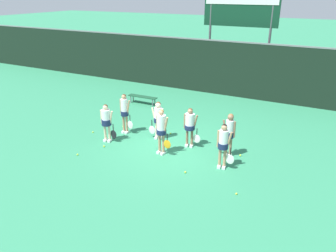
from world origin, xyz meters
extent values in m
plane|color=#2D7F56|center=(0.00, 0.00, 0.00)|extent=(140.00, 140.00, 0.00)
cube|color=black|center=(0.00, 7.89, 1.57)|extent=(60.00, 0.06, 3.14)
cube|color=slate|center=(0.00, 7.89, 3.18)|extent=(60.00, 0.08, 0.08)
cylinder|color=#515156|center=(-1.86, 9.25, 2.70)|extent=(0.14, 0.14, 5.40)
cylinder|color=#515156|center=(1.77, 9.25, 2.70)|extent=(0.14, 0.14, 5.40)
cube|color=#0F3823|center=(-0.04, 9.25, 4.63)|extent=(4.43, 0.12, 1.53)
cube|color=white|center=(-0.04, 9.18, 5.25)|extent=(4.25, 0.02, 0.31)
cube|color=#19472D|center=(-3.74, 4.19, 0.42)|extent=(1.71, 0.39, 0.04)
cylinder|color=slate|center=(-3.04, 4.33, 0.20)|extent=(0.06, 0.06, 0.40)
cylinder|color=slate|center=(-3.04, 4.07, 0.20)|extent=(0.06, 0.06, 0.40)
cylinder|color=slate|center=(-4.44, 4.30, 0.20)|extent=(0.06, 0.06, 0.40)
cylinder|color=slate|center=(-4.44, 4.05, 0.20)|extent=(0.06, 0.06, 0.40)
cylinder|color=beige|center=(-2.40, -0.60, 0.38)|extent=(0.10, 0.10, 0.77)
cylinder|color=beige|center=(-2.59, -0.64, 0.38)|extent=(0.10, 0.10, 0.77)
cube|color=white|center=(-2.40, -0.63, 0.04)|extent=(0.15, 0.26, 0.09)
cube|color=white|center=(-2.59, -0.67, 0.04)|extent=(0.15, 0.26, 0.09)
cylinder|color=#192347|center=(-2.50, -0.62, 0.86)|extent=(0.41, 0.41, 0.25)
cylinder|color=white|center=(-2.50, -0.62, 1.08)|extent=(0.35, 0.35, 0.63)
sphere|color=beige|center=(-2.50, -0.62, 1.50)|extent=(0.21, 0.21, 0.21)
sphere|color=#4C331E|center=(-2.50, -0.60, 1.53)|extent=(0.19, 0.19, 0.19)
cylinder|color=beige|center=(-2.29, -0.58, 1.07)|extent=(0.21, 0.11, 0.60)
cylinder|color=beige|center=(-2.70, -0.66, 1.07)|extent=(0.08, 0.08, 0.60)
cylinder|color=black|center=(-2.20, -0.58, 0.68)|extent=(0.03, 0.03, 0.28)
ellipsoid|color=black|center=(-2.20, -0.58, 0.35)|extent=(0.29, 0.03, 0.39)
cylinder|color=tan|center=(0.13, -0.58, 0.43)|extent=(0.10, 0.10, 0.86)
cylinder|color=tan|center=(-0.05, -0.55, 0.43)|extent=(0.10, 0.10, 0.86)
cube|color=white|center=(0.13, -0.61, 0.04)|extent=(0.14, 0.25, 0.09)
cube|color=white|center=(-0.05, -0.58, 0.04)|extent=(0.14, 0.25, 0.09)
cylinder|color=#192347|center=(0.04, -0.56, 0.92)|extent=(0.38, 0.38, 0.19)
cylinder|color=white|center=(0.04, -0.56, 1.23)|extent=(0.33, 0.33, 0.74)
sphere|color=tan|center=(0.04, -0.56, 1.69)|extent=(0.20, 0.20, 0.20)
sphere|color=olive|center=(0.05, -0.54, 1.72)|extent=(0.18, 0.18, 0.18)
cylinder|color=tan|center=(0.25, -0.59, 1.22)|extent=(0.23, 0.11, 0.70)
cylinder|color=tan|center=(-0.15, -0.54, 1.22)|extent=(0.08, 0.08, 0.70)
cylinder|color=black|center=(0.32, -0.62, 0.78)|extent=(0.03, 0.03, 0.25)
ellipsoid|color=orange|center=(0.32, -0.62, 0.48)|extent=(0.30, 0.03, 0.35)
cylinder|color=tan|center=(2.55, -0.51, 0.40)|extent=(0.10, 0.10, 0.79)
cylinder|color=tan|center=(2.38, -0.53, 0.40)|extent=(0.10, 0.10, 0.79)
cube|color=white|center=(2.56, -0.54, 0.04)|extent=(0.15, 0.25, 0.09)
cube|color=white|center=(2.39, -0.56, 0.04)|extent=(0.15, 0.25, 0.09)
cylinder|color=#192347|center=(2.47, -0.52, 0.87)|extent=(0.36, 0.36, 0.21)
cylinder|color=white|center=(2.47, -0.52, 1.12)|extent=(0.31, 0.31, 0.65)
sphere|color=tan|center=(2.47, -0.52, 1.55)|extent=(0.21, 0.21, 0.21)
sphere|color=black|center=(2.47, -0.50, 1.58)|extent=(0.19, 0.19, 0.19)
cylinder|color=tan|center=(2.66, -0.49, 1.11)|extent=(0.21, 0.11, 0.62)
cylinder|color=tan|center=(2.28, -0.55, 1.11)|extent=(0.08, 0.08, 0.62)
cylinder|color=black|center=(2.75, -0.50, 0.71)|extent=(0.03, 0.03, 0.27)
ellipsoid|color=silver|center=(2.75, -0.50, 0.39)|extent=(0.30, 0.03, 0.37)
cylinder|color=tan|center=(-2.25, 0.46, 0.42)|extent=(0.10, 0.10, 0.85)
cylinder|color=tan|center=(-2.41, 0.45, 0.42)|extent=(0.10, 0.10, 0.85)
cube|color=white|center=(-2.25, 0.43, 0.04)|extent=(0.12, 0.24, 0.09)
cube|color=white|center=(-2.41, 0.42, 0.04)|extent=(0.12, 0.24, 0.09)
cylinder|color=#192347|center=(-2.33, 0.45, 0.92)|extent=(0.34, 0.34, 0.21)
cylinder|color=white|center=(-2.33, 0.45, 1.21)|extent=(0.29, 0.29, 0.72)
sphere|color=tan|center=(-2.33, 0.45, 1.67)|extent=(0.20, 0.20, 0.20)
sphere|color=#4C331E|center=(-2.33, 0.47, 1.69)|extent=(0.18, 0.18, 0.18)
cylinder|color=tan|center=(-2.14, 0.46, 1.20)|extent=(0.22, 0.09, 0.68)
cylinder|color=tan|center=(-2.51, 0.44, 1.20)|extent=(0.08, 0.08, 0.68)
cylinder|color=black|center=(-2.06, 0.44, 0.76)|extent=(0.03, 0.03, 0.28)
ellipsoid|color=silver|center=(-2.06, 0.44, 0.43)|extent=(0.26, 0.03, 0.39)
cylinder|color=beige|center=(-0.65, 0.61, 0.39)|extent=(0.10, 0.10, 0.78)
cylinder|color=beige|center=(-0.83, 0.58, 0.39)|extent=(0.10, 0.10, 0.78)
cube|color=white|center=(-0.65, 0.58, 0.04)|extent=(0.15, 0.26, 0.09)
cube|color=white|center=(-0.82, 0.55, 0.04)|extent=(0.15, 0.26, 0.09)
cylinder|color=#192347|center=(-0.74, 0.59, 0.85)|extent=(0.36, 0.36, 0.20)
cylinder|color=white|center=(-0.74, 0.59, 1.09)|extent=(0.32, 0.32, 0.62)
sphere|color=beige|center=(-0.74, 0.59, 1.51)|extent=(0.23, 0.23, 0.23)
sphere|color=#4C331E|center=(-0.74, 0.61, 1.54)|extent=(0.21, 0.21, 0.21)
cylinder|color=beige|center=(-0.94, 0.56, 1.07)|extent=(0.21, 0.11, 0.59)
cylinder|color=beige|center=(-0.56, 0.63, 1.07)|extent=(0.08, 0.08, 0.58)
cylinder|color=black|center=(-1.01, 0.52, 0.69)|extent=(0.03, 0.03, 0.27)
ellipsoid|color=silver|center=(-1.01, 0.52, 0.37)|extent=(0.29, 0.03, 0.38)
cylinder|color=#8C664C|center=(0.83, 0.54, 0.39)|extent=(0.10, 0.10, 0.77)
cylinder|color=#8C664C|center=(0.64, 0.50, 0.39)|extent=(0.10, 0.10, 0.77)
cube|color=white|center=(0.84, 0.51, 0.04)|extent=(0.15, 0.26, 0.09)
cube|color=white|center=(0.64, 0.48, 0.04)|extent=(0.15, 0.26, 0.09)
cylinder|color=#192347|center=(0.73, 0.52, 0.84)|extent=(0.41, 0.41, 0.19)
cylinder|color=white|center=(0.73, 0.52, 1.09)|extent=(0.36, 0.36, 0.63)
sphere|color=#8C664C|center=(0.73, 0.52, 1.51)|extent=(0.20, 0.20, 0.20)
sphere|color=#4C331E|center=(0.73, 0.54, 1.53)|extent=(0.19, 0.19, 0.19)
cylinder|color=#8C664C|center=(0.95, 0.56, 1.08)|extent=(0.21, 0.11, 0.60)
cylinder|color=#8C664C|center=(0.53, 0.48, 1.08)|extent=(0.08, 0.08, 0.60)
cylinder|color=black|center=(1.03, 0.56, 0.69)|extent=(0.03, 0.03, 0.26)
ellipsoid|color=silver|center=(1.03, 0.56, 0.38)|extent=(0.31, 0.03, 0.36)
cylinder|color=#8C664C|center=(2.46, 0.45, 0.41)|extent=(0.10, 0.10, 0.81)
cylinder|color=#8C664C|center=(2.30, 0.45, 0.41)|extent=(0.10, 0.10, 0.81)
cube|color=white|center=(2.46, 0.42, 0.04)|extent=(0.12, 0.24, 0.09)
cube|color=white|center=(2.30, 0.42, 0.04)|extent=(0.12, 0.24, 0.09)
cylinder|color=#192347|center=(2.38, 0.45, 0.89)|extent=(0.34, 0.34, 0.23)
cylinder|color=white|center=(2.38, 0.45, 1.14)|extent=(0.30, 0.30, 0.65)
sphere|color=#8C664C|center=(2.38, 0.45, 1.58)|extent=(0.23, 0.23, 0.23)
sphere|color=olive|center=(2.38, 0.47, 1.60)|extent=(0.21, 0.21, 0.21)
cylinder|color=#8C664C|center=(2.19, 0.44, 1.12)|extent=(0.20, 0.08, 0.62)
cylinder|color=#8C664C|center=(2.56, 0.45, 1.12)|extent=(0.08, 0.08, 0.62)
cylinder|color=black|center=(2.11, 0.42, 0.73)|extent=(0.03, 0.03, 0.25)
ellipsoid|color=red|center=(2.11, 0.42, 0.43)|extent=(0.29, 0.03, 0.35)
sphere|color=#CCE033|center=(-2.28, -1.16, 0.03)|extent=(0.07, 0.07, 0.07)
sphere|color=#CCE033|center=(2.82, 0.62, 0.04)|extent=(0.07, 0.07, 0.07)
sphere|color=#CCE033|center=(-0.49, 1.23, 0.03)|extent=(0.07, 0.07, 0.07)
sphere|color=#CCE033|center=(3.43, -1.93, 0.03)|extent=(0.06, 0.06, 0.06)
sphere|color=#CCE033|center=(-3.61, -0.24, 0.03)|extent=(0.07, 0.07, 0.07)
sphere|color=#CCE033|center=(1.48, -1.48, 0.03)|extent=(0.07, 0.07, 0.07)
sphere|color=#CCE033|center=(-2.74, -2.20, 0.03)|extent=(0.07, 0.07, 0.07)
sphere|color=#CCE033|center=(-2.81, 0.93, 0.03)|extent=(0.07, 0.07, 0.07)
camera|label=1|loc=(5.51, -10.49, 5.88)|focal=35.00mm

